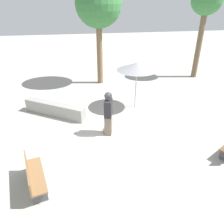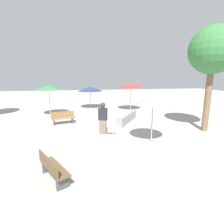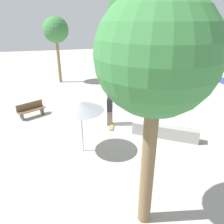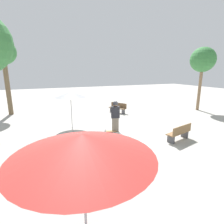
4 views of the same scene
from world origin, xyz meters
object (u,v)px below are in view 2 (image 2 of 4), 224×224
at_px(shade_umbrella_navy, 90,89).
at_px(shade_umbrella_green, 49,87).
at_px(shade_umbrella_grey, 153,101).
at_px(skater_main, 103,117).
at_px(bench_far, 63,118).
at_px(bench_near, 53,168).
at_px(skateboard, 109,132).
at_px(concrete_ledge, 127,118).
at_px(shade_umbrella_red, 131,86).
at_px(palm_tree_right, 213,51).

height_order(shade_umbrella_navy, shade_umbrella_green, shade_umbrella_green).
bearing_deg(shade_umbrella_grey, shade_umbrella_navy, 103.89).
distance_m(skater_main, bench_far, 3.65).
bearing_deg(bench_near, shade_umbrella_grey, 90.45).
distance_m(skateboard, shade_umbrella_green, 7.21).
distance_m(bench_near, shade_umbrella_green, 10.04).
height_order(skateboard, bench_near, bench_near).
distance_m(concrete_ledge, shade_umbrella_red, 4.91).
height_order(bench_near, shade_umbrella_navy, shade_umbrella_navy).
distance_m(skater_main, shade_umbrella_grey, 3.07).
distance_m(bench_far, palm_tree_right, 10.19).
distance_m(skater_main, bench_near, 4.83).
relative_size(shade_umbrella_green, palm_tree_right, 0.42).
distance_m(skateboard, concrete_ledge, 2.83).
bearing_deg(concrete_ledge, skateboard, -126.70).
height_order(shade_umbrella_grey, palm_tree_right, palm_tree_right).
bearing_deg(shade_umbrella_grey, bench_far, 137.20).
bearing_deg(shade_umbrella_green, bench_far, -65.28).
relative_size(skater_main, palm_tree_right, 0.30).
distance_m(shade_umbrella_red, palm_tree_right, 7.82).
bearing_deg(shade_umbrella_green, skateboard, -52.60).
relative_size(concrete_ledge, shade_umbrella_grey, 1.24).
xyz_separation_m(concrete_ledge, bench_far, (-4.53, 0.35, 0.11)).
xyz_separation_m(skater_main, shade_umbrella_green, (-3.78, 5.44, 1.37)).
bearing_deg(skater_main, palm_tree_right, 13.97).
relative_size(shade_umbrella_navy, palm_tree_right, 0.42).
bearing_deg(concrete_ledge, shade_umbrella_navy, 110.80).
xyz_separation_m(skater_main, shade_umbrella_navy, (-0.24, 8.31, 0.97)).
bearing_deg(concrete_ledge, palm_tree_right, -33.32).
xyz_separation_m(skateboard, bench_far, (-2.85, 2.60, 0.37)).
bearing_deg(shade_umbrella_green, shade_umbrella_grey, -50.07).
relative_size(skateboard, shade_umbrella_green, 0.32).
xyz_separation_m(bench_far, shade_umbrella_green, (-1.30, 2.82, 1.94)).
xyz_separation_m(skateboard, shade_umbrella_green, (-4.15, 5.43, 2.31)).
xyz_separation_m(bench_far, shade_umbrella_red, (6.00, 3.86, 1.95)).
height_order(shade_umbrella_green, palm_tree_right, palm_tree_right).
height_order(skateboard, concrete_ledge, concrete_ledge).
bearing_deg(palm_tree_right, shade_umbrella_green, 149.42).
bearing_deg(skater_main, shade_umbrella_green, 143.19).
xyz_separation_m(skater_main, bench_far, (-2.48, 2.62, -0.57)).
xyz_separation_m(shade_umbrella_green, palm_tree_right, (10.02, -5.92, 2.30)).
height_order(skater_main, bench_far, skater_main).
relative_size(concrete_ledge, bench_near, 1.79).
bearing_deg(palm_tree_right, bench_far, 160.42).
xyz_separation_m(concrete_ledge, shade_umbrella_green, (-5.83, 3.17, 2.06)).
height_order(bench_far, shade_umbrella_grey, shade_umbrella_grey).
distance_m(concrete_ledge, shade_umbrella_green, 6.95).
bearing_deg(shade_umbrella_red, bench_far, -147.24).
bearing_deg(skateboard, bench_near, -100.78).
distance_m(shade_umbrella_green, palm_tree_right, 11.87).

